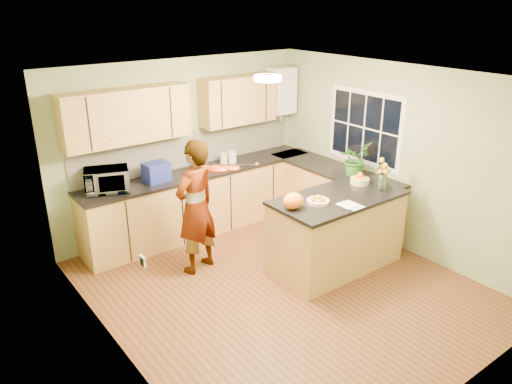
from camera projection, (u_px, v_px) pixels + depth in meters
floor at (281, 287)px, 6.04m from camera, size 4.50×4.50×0.00m
ceiling at (286, 78)px, 5.12m from camera, size 4.00×4.50×0.02m
wall_back at (184, 146)px, 7.25m from camera, size 4.00×0.02×2.50m
wall_front at (468, 274)px, 3.91m from camera, size 4.00×0.02×2.50m
wall_left at (112, 240)px, 4.46m from camera, size 0.02×4.50×2.50m
wall_right at (397, 158)px, 6.71m from camera, size 0.02×4.50×2.50m
back_counter at (203, 200)px, 7.37m from camera, size 3.64×0.62×0.94m
right_counter at (333, 198)px, 7.45m from camera, size 0.62×2.24×0.94m
splashback at (190, 148)px, 7.31m from camera, size 3.60×0.02×0.52m
upper_cabinets at (176, 109)px, 6.80m from camera, size 3.20×0.34×0.70m
boiler at (281, 90)px, 7.85m from camera, size 0.40×0.30×0.86m
window_right at (364, 128)px, 7.04m from camera, size 0.01×1.30×1.05m
light_switch at (143, 261)px, 4.00m from camera, size 0.02×0.09×0.09m
ceiling_lamp at (268, 78)px, 5.36m from camera, size 0.30×0.30×0.07m
peninsula_island at (336, 232)px, 6.34m from camera, size 1.70×0.87×0.98m
fruit_dish at (318, 200)px, 5.95m from camera, size 0.27×0.27×0.09m
orange_bowl at (360, 179)px, 6.56m from camera, size 0.25×0.25×0.15m
flower_vase at (384, 167)px, 6.25m from camera, size 0.25×0.25×0.46m
orange_bag at (293, 201)px, 5.77m from camera, size 0.32×0.30×0.19m
papers at (351, 205)px, 5.88m from camera, size 0.20×0.27×0.01m
violinist at (196, 207)px, 6.14m from camera, size 0.72×0.57×1.72m
violin at (218, 169)px, 5.90m from camera, size 0.67×0.58×0.17m
microwave at (107, 180)px, 6.37m from camera, size 0.64×0.54×0.30m
blue_box at (156, 172)px, 6.72m from camera, size 0.35×0.27×0.27m
kettle at (203, 162)px, 7.17m from camera, size 0.16×0.16×0.29m
jar_cream at (224, 159)px, 7.42m from camera, size 0.12×0.12×0.17m
jar_white at (232, 157)px, 7.47m from camera, size 0.12×0.12×0.18m
potted_plant at (355, 159)px, 6.92m from camera, size 0.50×0.45×0.47m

